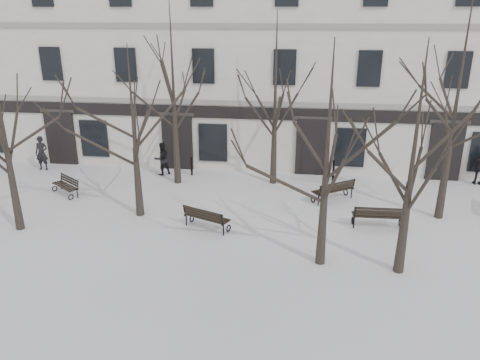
% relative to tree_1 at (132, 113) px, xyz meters
% --- Properties ---
extents(ground, '(100.00, 100.00, 0.00)m').
position_rel_tree_1_xyz_m(ground, '(3.56, -1.85, -4.30)').
color(ground, white).
rests_on(ground, ground).
extents(building, '(40.40, 10.20, 11.40)m').
position_rel_tree_1_xyz_m(building, '(3.56, 11.11, 1.22)').
color(building, silver).
rests_on(building, ground).
extents(tree_1, '(4.82, 4.82, 6.88)m').
position_rel_tree_1_xyz_m(tree_1, '(0.00, 0.00, 0.00)').
color(tree_1, black).
rests_on(tree_1, ground).
extents(tree_2, '(5.11, 5.11, 7.30)m').
position_rel_tree_1_xyz_m(tree_2, '(7.30, -3.00, 0.26)').
color(tree_2, black).
rests_on(tree_2, ground).
extents(tree_3, '(5.13, 5.13, 7.32)m').
position_rel_tree_1_xyz_m(tree_3, '(9.81, -3.22, 0.28)').
color(tree_3, black).
rests_on(tree_3, ground).
extents(tree_4, '(5.98, 5.98, 8.54)m').
position_rel_tree_1_xyz_m(tree_4, '(0.57, 3.96, 1.04)').
color(tree_4, black).
rests_on(tree_4, ground).
extents(tree_5, '(5.62, 5.62, 8.03)m').
position_rel_tree_1_xyz_m(tree_5, '(5.23, 4.53, 0.72)').
color(tree_5, black).
rests_on(tree_5, ground).
extents(tree_6, '(6.28, 6.28, 8.97)m').
position_rel_tree_1_xyz_m(tree_6, '(12.23, 1.34, 1.31)').
color(tree_6, black).
rests_on(tree_6, ground).
extents(bench_1, '(1.92, 1.32, 0.92)m').
position_rel_tree_1_xyz_m(bench_1, '(2.99, -0.98, -3.80)').
color(bench_1, black).
rests_on(bench_1, ground).
extents(bench_2, '(1.96, 0.77, 0.98)m').
position_rel_tree_1_xyz_m(bench_2, '(9.58, -0.01, -3.77)').
color(bench_2, black).
rests_on(bench_2, ground).
extents(bench_3, '(1.63, 1.41, 0.82)m').
position_rel_tree_1_xyz_m(bench_3, '(-4.11, 1.79, -3.86)').
color(bench_3, black).
rests_on(bench_3, ground).
extents(bench_4, '(1.96, 1.67, 0.98)m').
position_rel_tree_1_xyz_m(bench_4, '(8.04, 2.56, -3.77)').
color(bench_4, black).
rests_on(bench_4, ground).
extents(bollard_a, '(0.12, 0.12, 0.97)m').
position_rel_tree_1_xyz_m(bollard_a, '(1.01, 5.13, -3.78)').
color(bollard_a, black).
rests_on(bollard_a, ground).
extents(bollard_b, '(0.14, 0.14, 1.06)m').
position_rel_tree_1_xyz_m(bollard_b, '(8.17, 5.31, -3.73)').
color(bollard_b, black).
rests_on(bollard_b, ground).
extents(pedestrian_a, '(0.69, 0.48, 1.82)m').
position_rel_tree_1_xyz_m(pedestrian_a, '(-7.02, 4.97, -4.30)').
color(pedestrian_a, black).
rests_on(pedestrian_a, ground).
extents(pedestrian_b, '(1.05, 1.01, 1.70)m').
position_rel_tree_1_xyz_m(pedestrian_b, '(-0.51, 5.02, -4.30)').
color(pedestrian_b, black).
rests_on(pedestrian_b, ground).
extents(pedestrian_c, '(1.04, 0.50, 1.72)m').
position_rel_tree_1_xyz_m(pedestrian_c, '(15.15, 5.61, -4.30)').
color(pedestrian_c, black).
rests_on(pedestrian_c, ground).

